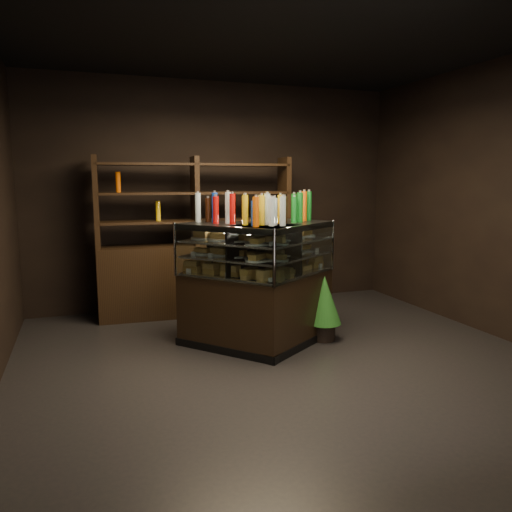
# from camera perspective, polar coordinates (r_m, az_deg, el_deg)

# --- Properties ---
(ground) EXTENTS (5.00, 5.00, 0.00)m
(ground) POSITION_cam_1_polar(r_m,az_deg,el_deg) (4.80, 3.76, -12.27)
(ground) COLOR black
(ground) RESTS_ON ground
(room_shell) EXTENTS (5.02, 5.02, 3.01)m
(room_shell) POSITION_cam_1_polar(r_m,az_deg,el_deg) (4.48, 4.01, 11.55)
(room_shell) COLOR black
(room_shell) RESTS_ON ground
(display_case) EXTENTS (1.72, 1.28, 1.29)m
(display_case) POSITION_cam_1_polar(r_m,az_deg,el_deg) (5.19, 0.47, -5.56)
(display_case) COLOR black
(display_case) RESTS_ON ground
(food_display) EXTENTS (1.40, 0.93, 0.40)m
(food_display) POSITION_cam_1_polar(r_m,az_deg,el_deg) (5.08, 0.48, 0.52)
(food_display) COLOR #CC9449
(food_display) RESTS_ON display_case
(bottles_top) EXTENTS (1.23, 0.79, 0.30)m
(bottles_top) POSITION_cam_1_polar(r_m,az_deg,el_deg) (5.04, 0.48, 5.33)
(bottles_top) COLOR #B20C0A
(bottles_top) RESTS_ON display_case
(potted_conifer) EXTENTS (0.37, 0.37, 0.80)m
(potted_conifer) POSITION_cam_1_polar(r_m,az_deg,el_deg) (5.40, 7.81, -4.86)
(potted_conifer) COLOR black
(potted_conifer) RESTS_ON ground
(back_shelving) EXTENTS (2.44, 0.54, 2.00)m
(back_shelving) POSITION_cam_1_polar(r_m,az_deg,el_deg) (6.41, -6.83, -1.31)
(back_shelving) COLOR black
(back_shelving) RESTS_ON ground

